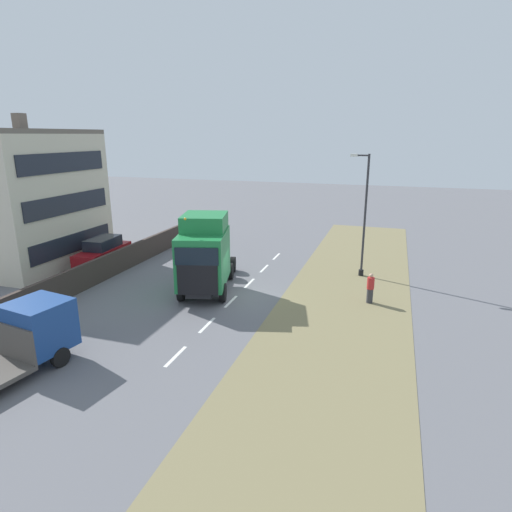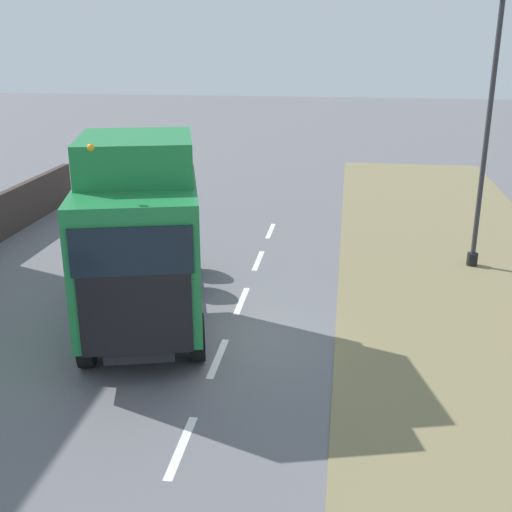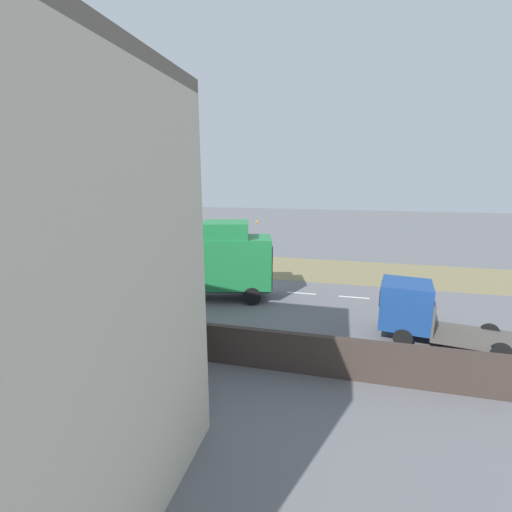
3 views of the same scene
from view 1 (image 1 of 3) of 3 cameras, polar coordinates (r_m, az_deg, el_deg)
The scene contains 10 objects.
ground_plane at distance 24.63m, azimuth -2.62°, elevation -5.35°, with size 120.00×120.00×0.00m, color slate.
grass_verge at distance 23.36m, azimuth 11.42°, elevation -6.86°, with size 7.00×44.00×0.01m.
lane_markings at distance 25.25m, azimuth -2.06°, elevation -4.80°, with size 0.16×17.80×0.00m.
boundary_wall at distance 28.64m, azimuth -19.77°, elevation -1.60°, with size 0.25×24.00×1.55m.
building_block at distance 34.08m, azimuth -29.01°, elevation 6.70°, with size 8.30×8.93×10.37m.
lorry_cab at distance 24.49m, azimuth -6.87°, elevation 0.15°, with size 4.27×7.63×4.75m.
flatbed_truck at distance 19.17m, azimuth -28.04°, elevation -9.30°, with size 3.01×6.19×2.57m.
parked_car at distance 31.44m, azimuth -19.70°, elevation 0.37°, with size 2.10×4.89×2.08m.
lamp_post at distance 28.01m, azimuth 14.13°, elevation 4.52°, with size 1.28×0.32×7.80m.
pedestrian at distance 24.18m, azimuth 14.99°, elevation -4.22°, with size 0.39×0.39×1.69m.
Camera 1 is at (-8.10, 21.50, 8.90)m, focal length 30.00 mm.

